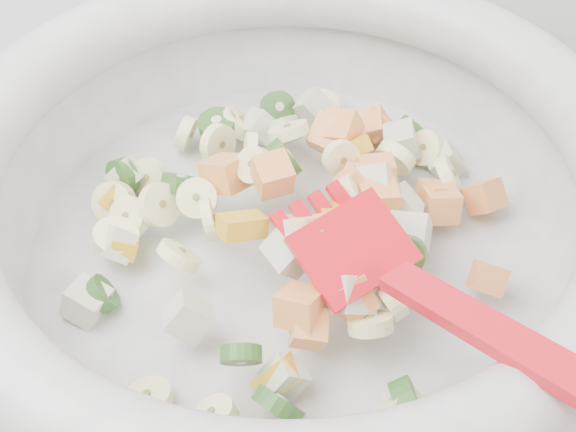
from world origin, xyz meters
The scene contains 1 object.
mixing_bowl centered at (-0.08, 1.45, 0.96)m, with size 0.47×0.41×0.15m.
Camera 1 is at (0.13, 1.20, 1.29)m, focal length 50.00 mm.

